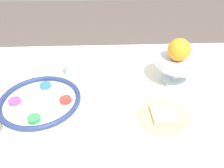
{
  "coord_description": "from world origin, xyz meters",
  "views": [
    {
      "loc": [
        -0.03,
        -0.68,
        1.29
      ],
      "look_at": [
        0.0,
        0.04,
        0.76
      ],
      "focal_mm": 35.0,
      "sensor_mm": 36.0,
      "label": 1
    }
  ],
  "objects_px": {
    "seder_plate": "(40,101)",
    "fruit_stand": "(177,64)",
    "napkin_roll": "(84,139)",
    "orange_fruit": "(179,50)",
    "cup_near": "(169,53)",
    "bread_plate": "(164,116)",
    "cup_mid": "(71,68)"
  },
  "relations": [
    {
      "from": "fruit_stand",
      "to": "cup_mid",
      "type": "relative_size",
      "value": 2.63
    },
    {
      "from": "seder_plate",
      "to": "bread_plate",
      "type": "relative_size",
      "value": 1.68
    },
    {
      "from": "fruit_stand",
      "to": "napkin_roll",
      "type": "distance_m",
      "value": 0.51
    },
    {
      "from": "seder_plate",
      "to": "fruit_stand",
      "type": "relative_size",
      "value": 1.7
    },
    {
      "from": "orange_fruit",
      "to": "bread_plate",
      "type": "relative_size",
      "value": 0.49
    },
    {
      "from": "fruit_stand",
      "to": "napkin_roll",
      "type": "bearing_deg",
      "value": -138.85
    },
    {
      "from": "bread_plate",
      "to": "orange_fruit",
      "type": "bearing_deg",
      "value": 67.37
    },
    {
      "from": "fruit_stand",
      "to": "napkin_roll",
      "type": "height_order",
      "value": "fruit_stand"
    },
    {
      "from": "cup_mid",
      "to": "orange_fruit",
      "type": "bearing_deg",
      "value": -9.59
    },
    {
      "from": "orange_fruit",
      "to": "napkin_roll",
      "type": "height_order",
      "value": "orange_fruit"
    },
    {
      "from": "cup_mid",
      "to": "seder_plate",
      "type": "bearing_deg",
      "value": -116.68
    },
    {
      "from": "seder_plate",
      "to": "orange_fruit",
      "type": "xyz_separation_m",
      "value": [
        0.55,
        0.12,
        0.14
      ]
    },
    {
      "from": "seder_plate",
      "to": "cup_mid",
      "type": "relative_size",
      "value": 4.46
    },
    {
      "from": "seder_plate",
      "to": "cup_near",
      "type": "bearing_deg",
      "value": 29.38
    },
    {
      "from": "fruit_stand",
      "to": "cup_mid",
      "type": "xyz_separation_m",
      "value": [
        -0.46,
        0.07,
        -0.05
      ]
    },
    {
      "from": "orange_fruit",
      "to": "cup_near",
      "type": "xyz_separation_m",
      "value": [
        0.03,
        0.2,
        -0.12
      ]
    },
    {
      "from": "seder_plate",
      "to": "cup_near",
      "type": "xyz_separation_m",
      "value": [
        0.58,
        0.33,
        0.02
      ]
    },
    {
      "from": "bread_plate",
      "to": "cup_mid",
      "type": "height_order",
      "value": "cup_mid"
    },
    {
      "from": "fruit_stand",
      "to": "napkin_roll",
      "type": "relative_size",
      "value": 1.04
    },
    {
      "from": "orange_fruit",
      "to": "fruit_stand",
      "type": "bearing_deg",
      "value": 37.71
    },
    {
      "from": "cup_near",
      "to": "fruit_stand",
      "type": "bearing_deg",
      "value": -96.38
    },
    {
      "from": "seder_plate",
      "to": "napkin_roll",
      "type": "bearing_deg",
      "value": -48.13
    },
    {
      "from": "bread_plate",
      "to": "cup_mid",
      "type": "bearing_deg",
      "value": 141.23
    },
    {
      "from": "cup_near",
      "to": "cup_mid",
      "type": "distance_m",
      "value": 0.5
    },
    {
      "from": "napkin_roll",
      "to": "cup_near",
      "type": "bearing_deg",
      "value": 52.83
    },
    {
      "from": "bread_plate",
      "to": "seder_plate",
      "type": "bearing_deg",
      "value": 168.85
    },
    {
      "from": "fruit_stand",
      "to": "napkin_roll",
      "type": "xyz_separation_m",
      "value": [
        -0.38,
        -0.33,
        -0.06
      ]
    },
    {
      "from": "seder_plate",
      "to": "napkin_roll",
      "type": "distance_m",
      "value": 0.27
    },
    {
      "from": "seder_plate",
      "to": "fruit_stand",
      "type": "bearing_deg",
      "value": 13.05
    },
    {
      "from": "orange_fruit",
      "to": "napkin_roll",
      "type": "xyz_separation_m",
      "value": [
        -0.37,
        -0.33,
        -0.13
      ]
    },
    {
      "from": "fruit_stand",
      "to": "bread_plate",
      "type": "bearing_deg",
      "value": -113.87
    },
    {
      "from": "seder_plate",
      "to": "cup_mid",
      "type": "distance_m",
      "value": 0.22
    }
  ]
}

